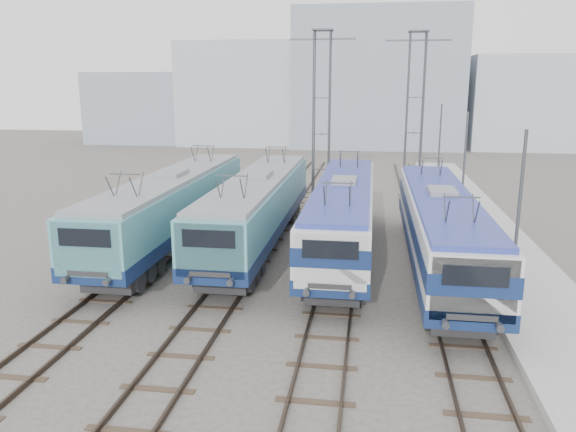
# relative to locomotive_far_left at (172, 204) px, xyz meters

# --- Properties ---
(ground) EXTENTS (160.00, 160.00, 0.00)m
(ground) POSITION_rel_locomotive_far_left_xyz_m (6.75, -9.91, -2.32)
(ground) COLOR #514C47
(platform) EXTENTS (4.00, 70.00, 0.30)m
(platform) POSITION_rel_locomotive_far_left_xyz_m (16.95, -1.91, -2.17)
(platform) COLOR #9E9E99
(platform) RESTS_ON ground
(locomotive_far_left) EXTENTS (2.95, 18.64, 3.51)m
(locomotive_far_left) POSITION_rel_locomotive_far_left_xyz_m (0.00, 0.00, 0.00)
(locomotive_far_left) COLOR #112350
(locomotive_far_left) RESTS_ON ground
(locomotive_center_left) EXTENTS (2.91, 18.39, 3.46)m
(locomotive_center_left) POSITION_rel_locomotive_far_left_xyz_m (4.50, 0.54, -0.03)
(locomotive_center_left) COLOR #112350
(locomotive_center_left) RESTS_ON ground
(locomotive_center_right) EXTENTS (2.85, 18.05, 3.39)m
(locomotive_center_right) POSITION_rel_locomotive_far_left_xyz_m (9.00, -0.13, -0.01)
(locomotive_center_right) COLOR #112350
(locomotive_center_right) RESTS_ON ground
(locomotive_far_right) EXTENTS (2.84, 17.93, 3.37)m
(locomotive_far_right) POSITION_rel_locomotive_far_left_xyz_m (13.50, -2.22, -0.03)
(locomotive_far_right) COLOR #112350
(locomotive_far_right) RESTS_ON ground
(catenary_tower_west) EXTENTS (4.50, 1.20, 12.00)m
(catenary_tower_west) POSITION_rel_locomotive_far_left_xyz_m (6.75, 12.09, 4.33)
(catenary_tower_west) COLOR #3F4247
(catenary_tower_west) RESTS_ON ground
(catenary_tower_east) EXTENTS (4.50, 1.20, 12.00)m
(catenary_tower_east) POSITION_rel_locomotive_far_left_xyz_m (13.25, 14.09, 4.33)
(catenary_tower_east) COLOR #3F4247
(catenary_tower_east) RESTS_ON ground
(mast_front) EXTENTS (0.12, 0.12, 7.00)m
(mast_front) POSITION_rel_locomotive_far_left_xyz_m (15.35, -7.91, 1.18)
(mast_front) COLOR #3F4247
(mast_front) RESTS_ON ground
(mast_mid) EXTENTS (0.12, 0.12, 7.00)m
(mast_mid) POSITION_rel_locomotive_far_left_xyz_m (15.35, 4.09, 1.18)
(mast_mid) COLOR #3F4247
(mast_mid) RESTS_ON ground
(mast_rear) EXTENTS (0.12, 0.12, 7.00)m
(mast_rear) POSITION_rel_locomotive_far_left_xyz_m (15.35, 16.09, 1.18)
(mast_rear) COLOR #3F4247
(mast_rear) RESTS_ON ground
(building_west) EXTENTS (18.00, 12.00, 14.00)m
(building_west) POSITION_rel_locomotive_far_left_xyz_m (-7.25, 52.09, 4.68)
(building_west) COLOR #A4ADB6
(building_west) RESTS_ON ground
(building_center) EXTENTS (22.00, 14.00, 18.00)m
(building_center) POSITION_rel_locomotive_far_left_xyz_m (10.75, 52.09, 6.68)
(building_center) COLOR #8590A2
(building_center) RESTS_ON ground
(building_east) EXTENTS (16.00, 12.00, 12.00)m
(building_east) POSITION_rel_locomotive_far_left_xyz_m (30.75, 52.09, 3.68)
(building_east) COLOR #A4ADB6
(building_east) RESTS_ON ground
(building_far_west) EXTENTS (14.00, 10.00, 10.00)m
(building_far_west) POSITION_rel_locomotive_far_left_xyz_m (-23.25, 52.09, 2.68)
(building_far_west) COLOR #8590A2
(building_far_west) RESTS_ON ground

